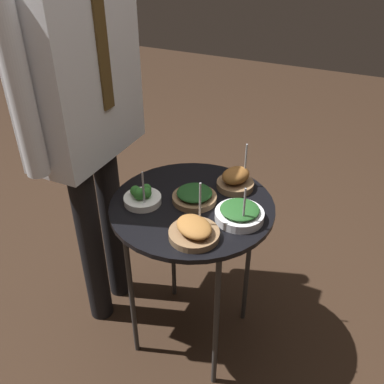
{
  "coord_description": "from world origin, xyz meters",
  "views": [
    {
      "loc": [
        -1.12,
        -0.52,
        1.56
      ],
      "look_at": [
        0.0,
        0.0,
        0.74
      ],
      "focal_mm": 40.0,
      "sensor_mm": 36.0,
      "label": 1
    }
  ],
  "objects": [
    {
      "name": "bowl_roast_back_left",
      "position": [
        0.16,
        -0.1,
        0.73
      ],
      "size": [
        0.14,
        0.14,
        0.17
      ],
      "color": "brown",
      "rests_on": "serving_cart"
    },
    {
      "name": "bowl_spinach_center",
      "position": [
        -0.02,
        -0.18,
        0.72
      ],
      "size": [
        0.16,
        0.16,
        0.15
      ],
      "color": "silver",
      "rests_on": "serving_cart"
    },
    {
      "name": "bowl_roast_far_rim",
      "position": [
        -0.16,
        -0.08,
        0.72
      ],
      "size": [
        0.16,
        0.17,
        0.18
      ],
      "color": "brown",
      "rests_on": "serving_cart"
    },
    {
      "name": "serving_cart",
      "position": [
        0.0,
        0.0,
        0.63
      ],
      "size": [
        0.58,
        0.58,
        0.69
      ],
      "color": "black",
      "rests_on": "ground_plane"
    },
    {
      "name": "bowl_broccoli_near_rim",
      "position": [
        -0.07,
        0.16,
        0.72
      ],
      "size": [
        0.13,
        0.13,
        0.15
      ],
      "color": "white",
      "rests_on": "serving_cart"
    },
    {
      "name": "bowl_spinach_front_right",
      "position": [
        0.02,
        0.0,
        0.71
      ],
      "size": [
        0.16,
        0.16,
        0.05
      ],
      "color": "brown",
      "rests_on": "serving_cart"
    },
    {
      "name": "ground_plane",
      "position": [
        0.0,
        0.0,
        0.0
      ],
      "size": [
        8.0,
        8.0,
        0.0
      ],
      "primitive_type": "plane",
      "color": "black"
    },
    {
      "name": "waiter_figure",
      "position": [
        0.01,
        0.43,
        1.02
      ],
      "size": [
        0.6,
        0.22,
        1.62
      ],
      "color": "black",
      "rests_on": "ground_plane"
    }
  ]
}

